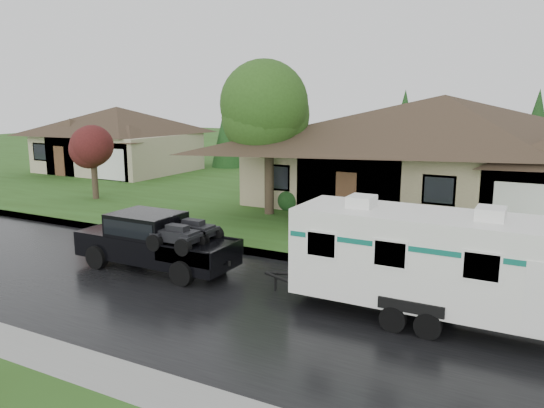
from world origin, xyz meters
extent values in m
plane|color=#2A4A17|center=(0.00, 0.00, 0.00)|extent=(140.00, 140.00, 0.00)
cube|color=black|center=(0.00, -2.00, 0.01)|extent=(140.00, 8.00, 0.01)
cube|color=gray|center=(0.00, 2.25, 0.07)|extent=(140.00, 0.50, 0.15)
cube|color=#2A4A17|center=(0.00, 15.00, 0.07)|extent=(140.00, 26.00, 0.15)
cube|color=#9C8569|center=(2.00, 14.00, 1.65)|extent=(18.00, 10.00, 3.00)
pyramid|color=#362A1D|center=(2.00, 14.00, 5.75)|extent=(19.44, 10.80, 2.60)
cube|color=tan|center=(-22.00, 16.00, 1.55)|extent=(10.00, 8.00, 2.80)
pyramid|color=#362A1D|center=(-22.00, 16.00, 4.95)|extent=(10.80, 8.64, 2.00)
cube|color=tan|center=(-19.00, 14.00, 1.41)|extent=(3.20, 4.00, 2.52)
cylinder|color=#382B1E|center=(-4.72, 7.97, 1.65)|extent=(0.45, 0.45, 3.01)
sphere|color=#32601F|center=(-4.72, 7.97, 4.95)|extent=(4.15, 4.15, 4.15)
cylinder|color=#382B1E|center=(-14.98, 6.87, 1.04)|extent=(0.33, 0.33, 1.79)
sphere|color=#541B1A|center=(-14.98, 6.87, 3.00)|extent=(2.47, 2.47, 2.47)
sphere|color=#143814|center=(-4.30, 9.30, 0.65)|extent=(1.00, 1.00, 1.00)
sphere|color=#143814|center=(-1.15, 9.30, 0.65)|extent=(1.00, 1.00, 1.00)
sphere|color=#143814|center=(2.00, 9.30, 0.65)|extent=(1.00, 1.00, 1.00)
sphere|color=#143814|center=(5.15, 9.30, 0.65)|extent=(1.00, 1.00, 1.00)
cube|color=black|center=(-4.28, -0.72, 0.72)|extent=(5.57, 1.86, 0.80)
cube|color=black|center=(-6.33, -0.72, 0.98)|extent=(1.49, 1.81, 0.33)
cube|color=black|center=(-4.66, -0.72, 1.44)|extent=(2.23, 1.75, 0.84)
cube|color=black|center=(-4.66, -0.72, 1.49)|extent=(2.04, 1.78, 0.51)
cube|color=black|center=(-2.52, -0.72, 0.91)|extent=(2.04, 1.76, 0.06)
cylinder|color=black|center=(-6.05, -1.63, 0.39)|extent=(0.78, 0.30, 0.78)
cylinder|color=black|center=(-6.05, 0.19, 0.39)|extent=(0.78, 0.30, 0.78)
cylinder|color=black|center=(-2.52, -1.63, 0.39)|extent=(0.78, 0.30, 0.78)
cylinder|color=black|center=(-2.52, 0.19, 0.39)|extent=(0.78, 0.30, 0.78)
cube|color=white|center=(4.42, -0.72, 1.65)|extent=(6.50, 2.23, 2.28)
cube|color=black|center=(4.42, -0.72, 0.37)|extent=(6.87, 1.11, 0.13)
cube|color=#0E6253|center=(4.42, -0.72, 2.15)|extent=(6.37, 2.25, 0.13)
cube|color=white|center=(2.74, -0.72, 2.93)|extent=(0.65, 0.74, 0.30)
cube|color=white|center=(5.90, -0.72, 2.93)|extent=(0.65, 0.74, 0.30)
cylinder|color=black|center=(4.00, -1.82, 0.33)|extent=(0.65, 0.22, 0.65)
cylinder|color=black|center=(4.00, 0.37, 0.33)|extent=(0.65, 0.22, 0.65)
cylinder|color=black|center=(4.83, -1.82, 0.33)|extent=(0.65, 0.22, 0.65)
cylinder|color=black|center=(4.83, 0.37, 0.33)|extent=(0.65, 0.22, 0.65)
camera|label=1|loc=(7.09, -13.84, 5.60)|focal=35.00mm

